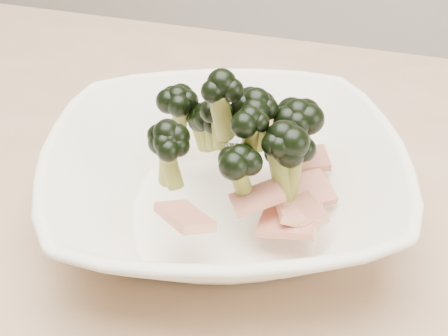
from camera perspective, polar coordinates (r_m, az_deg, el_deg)
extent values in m
cube|color=tan|center=(0.57, -2.91, -4.94)|extent=(1.20, 0.80, 0.04)
imported|color=white|center=(0.53, 0.00, -1.23)|extent=(0.38, 0.38, 0.07)
cylinder|color=olive|center=(0.57, -2.12, 3.10)|extent=(0.02, 0.02, 0.04)
ellipsoid|color=black|center=(0.56, -2.16, 4.99)|extent=(0.03, 0.03, 0.03)
cylinder|color=olive|center=(0.56, -1.58, 3.11)|extent=(0.02, 0.02, 0.03)
ellipsoid|color=black|center=(0.55, -1.61, 4.96)|extent=(0.04, 0.04, 0.03)
cylinder|color=olive|center=(0.54, 6.56, 2.17)|extent=(0.02, 0.02, 0.05)
ellipsoid|color=black|center=(0.52, 6.77, 4.98)|extent=(0.04, 0.04, 0.03)
cylinder|color=olive|center=(0.50, -5.13, 0.38)|extent=(0.02, 0.03, 0.05)
ellipsoid|color=black|center=(0.49, -5.30, 3.18)|extent=(0.04, 0.04, 0.03)
cylinder|color=olive|center=(0.49, 2.33, 2.09)|extent=(0.02, 0.02, 0.04)
ellipsoid|color=black|center=(0.47, 2.40, 4.62)|extent=(0.03, 0.03, 0.03)
cylinder|color=olive|center=(0.53, 2.87, 3.58)|extent=(0.02, 0.02, 0.04)
ellipsoid|color=black|center=(0.51, 2.95, 6.03)|extent=(0.04, 0.04, 0.03)
cylinder|color=olive|center=(0.51, 5.43, -0.03)|extent=(0.02, 0.02, 0.03)
ellipsoid|color=black|center=(0.50, 5.56, 2.02)|extent=(0.04, 0.04, 0.03)
cylinder|color=olive|center=(0.49, 5.17, -0.30)|extent=(0.03, 0.02, 0.06)
ellipsoid|color=black|center=(0.47, 5.37, 2.97)|extent=(0.04, 0.04, 0.03)
cylinder|color=olive|center=(0.50, -0.21, 4.80)|extent=(0.02, 0.03, 0.05)
ellipsoid|color=black|center=(0.49, -0.22, 7.76)|extent=(0.04, 0.04, 0.03)
cylinder|color=olive|center=(0.57, -4.14, 3.91)|extent=(0.02, 0.02, 0.05)
ellipsoid|color=black|center=(0.55, -4.26, 6.46)|extent=(0.04, 0.04, 0.03)
cylinder|color=olive|center=(0.49, 6.16, -0.56)|extent=(0.02, 0.03, 0.05)
ellipsoid|color=black|center=(0.48, 6.36, 2.24)|extent=(0.04, 0.04, 0.03)
cylinder|color=olive|center=(0.56, 6.04, 1.54)|extent=(0.02, 0.02, 0.03)
ellipsoid|color=black|center=(0.54, 6.17, 3.42)|extent=(0.04, 0.04, 0.03)
cylinder|color=olive|center=(0.55, -1.13, 3.11)|extent=(0.02, 0.01, 0.03)
ellipsoid|color=black|center=(0.54, -1.15, 4.79)|extent=(0.03, 0.03, 0.02)
cylinder|color=olive|center=(0.48, 1.43, -0.89)|extent=(0.02, 0.02, 0.03)
ellipsoid|color=black|center=(0.47, 1.47, 0.99)|extent=(0.03, 0.03, 0.03)
cylinder|color=olive|center=(0.53, -0.43, 3.52)|extent=(0.01, 0.01, 0.04)
ellipsoid|color=black|center=(0.52, -0.44, 5.63)|extent=(0.03, 0.03, 0.03)
cylinder|color=olive|center=(0.50, -4.94, 0.12)|extent=(0.02, 0.02, 0.04)
ellipsoid|color=black|center=(0.49, -5.08, 2.45)|extent=(0.03, 0.03, 0.03)
cube|color=maroon|center=(0.49, 7.43, -3.93)|extent=(0.04, 0.04, 0.01)
cube|color=maroon|center=(0.52, 7.73, -2.02)|extent=(0.05, 0.05, 0.02)
cube|color=maroon|center=(0.57, 4.58, 3.93)|extent=(0.04, 0.04, 0.01)
cube|color=maroon|center=(0.55, 6.99, 0.72)|extent=(0.06, 0.05, 0.01)
cube|color=maroon|center=(0.46, -3.63, -4.46)|extent=(0.06, 0.05, 0.02)
cube|color=maroon|center=(0.50, 6.56, -3.72)|extent=(0.05, 0.06, 0.02)
cube|color=maroon|center=(0.49, 6.01, -4.82)|extent=(0.05, 0.04, 0.02)
cube|color=maroon|center=(0.48, 3.01, -2.74)|extent=(0.05, 0.04, 0.02)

